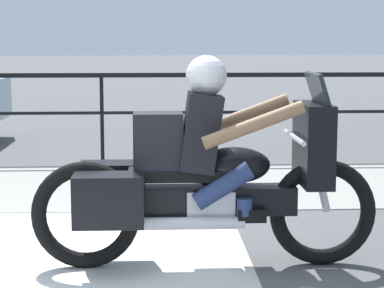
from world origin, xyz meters
name	(u,v)px	position (x,y,z in m)	size (l,w,h in m)	color
sidewalk_band	(92,187)	(0.00, 3.40, 0.01)	(44.00, 2.40, 0.01)	#99968E
fence_railing	(102,92)	(0.00, 5.18, 0.92)	(36.00, 0.05, 1.17)	black
motorcycle	(203,174)	(1.04, 0.50, 0.68)	(2.49, 0.76, 1.52)	black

